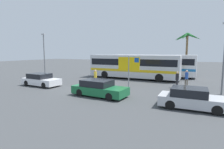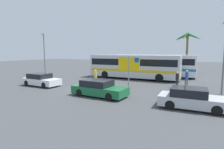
{
  "view_description": "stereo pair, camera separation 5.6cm",
  "coord_description": "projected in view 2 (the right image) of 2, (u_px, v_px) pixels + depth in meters",
  "views": [
    {
      "loc": [
        8.8,
        -13.99,
        3.6
      ],
      "look_at": [
        0.76,
        2.59,
        1.3
      ],
      "focal_mm": 29.07,
      "sensor_mm": 36.0,
      "label": 1
    },
    {
      "loc": [
        8.85,
        -13.97,
        3.6
      ],
      "look_at": [
        0.76,
        2.59,
        1.3
      ],
      "focal_mm": 29.07,
      "sensor_mm": 36.0,
      "label": 2
    }
  ],
  "objects": [
    {
      "name": "bus_front_coach",
      "position": [
        133.0,
        66.0,
        24.24
      ],
      "size": [
        11.95,
        2.54,
        3.17
      ],
      "color": "silver",
      "rests_on": "ground"
    },
    {
      "name": "pedestrian_near_sign",
      "position": [
        177.0,
        78.0,
        18.18
      ],
      "size": [
        0.32,
        0.32,
        1.65
      ],
      "rotation": [
        0.0,
        0.0,
        3.69
      ],
      "color": "#2D2D33",
      "rests_on": "ground"
    },
    {
      "name": "bus_rear_coach",
      "position": [
        153.0,
        64.0,
        26.82
      ],
      "size": [
        11.95,
        2.54,
        3.17
      ],
      "color": "white",
      "rests_on": "ground"
    },
    {
      "name": "car_white",
      "position": [
        41.0,
        80.0,
        19.34
      ],
      "size": [
        4.32,
        1.95,
        1.32
      ],
      "rotation": [
        0.0,
        0.0,
        -0.04
      ],
      "color": "silver",
      "rests_on": "ground"
    },
    {
      "name": "pedestrian_by_bus",
      "position": [
        187.0,
        77.0,
        18.47
      ],
      "size": [
        0.32,
        0.32,
        1.76
      ],
      "rotation": [
        0.0,
        0.0,
        1.4
      ],
      "color": "#706656",
      "rests_on": "ground"
    },
    {
      "name": "lamp_post_right_side",
      "position": [
        44.0,
        54.0,
        25.38
      ],
      "size": [
        0.56,
        0.2,
        6.11
      ],
      "color": "slate",
      "rests_on": "ground"
    },
    {
      "name": "car_green",
      "position": [
        99.0,
        88.0,
        14.84
      ],
      "size": [
        4.66,
        2.2,
        1.32
      ],
      "rotation": [
        0.0,
        0.0,
        -0.07
      ],
      "color": "#196638",
      "rests_on": "ground"
    },
    {
      "name": "ground",
      "position": [
        92.0,
        91.0,
        16.76
      ],
      "size": [
        120.0,
        120.0,
        0.0
      ],
      "primitive_type": "plane",
      "color": "#424447"
    },
    {
      "name": "palm_tree_seaside",
      "position": [
        187.0,
        40.0,
        27.85
      ],
      "size": [
        4.01,
        4.02,
        6.55
      ],
      "color": "brown",
      "rests_on": "ground"
    },
    {
      "name": "pedestrian_crossing_lot",
      "position": [
        95.0,
        76.0,
        19.4
      ],
      "size": [
        0.32,
        0.32,
        1.72
      ],
      "rotation": [
        0.0,
        0.0,
        3.99
      ],
      "color": "#4C4C51",
      "rests_on": "ground"
    },
    {
      "name": "lamp_post_left_side",
      "position": [
        224.0,
        55.0,
        14.86
      ],
      "size": [
        0.56,
        0.2,
        5.99
      ],
      "color": "slate",
      "rests_on": "ground"
    },
    {
      "name": "car_silver",
      "position": [
        192.0,
        99.0,
        11.57
      ],
      "size": [
        4.17,
        1.93,
        1.32
      ],
      "rotation": [
        0.0,
        0.0,
        0.02
      ],
      "color": "#B7BABF",
      "rests_on": "ground"
    },
    {
      "name": "ferry_sign",
      "position": [
        129.0,
        65.0,
        17.76
      ],
      "size": [
        2.2,
        0.11,
        3.2
      ],
      "rotation": [
        0.0,
        0.0,
        0.02
      ],
      "color": "gray",
      "rests_on": "ground"
    }
  ]
}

